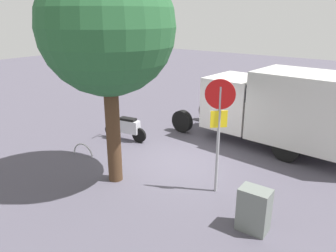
{
  "coord_description": "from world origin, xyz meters",
  "views": [
    {
      "loc": [
        -5.58,
        7.86,
        4.55
      ],
      "look_at": [
        0.38,
        0.09,
        1.18
      ],
      "focal_mm": 34.73,
      "sensor_mm": 36.0,
      "label": 1
    }
  ],
  "objects_px": {
    "box_truck_near": "(284,106)",
    "street_tree": "(107,28)",
    "motorcycle": "(126,127)",
    "utility_cabinet": "(254,210)",
    "bike_rack_hoop": "(83,155)",
    "stop_sign": "(219,119)"
  },
  "relations": [
    {
      "from": "box_truck_near",
      "to": "motorcycle",
      "type": "height_order",
      "value": "box_truck_near"
    },
    {
      "from": "street_tree",
      "to": "utility_cabinet",
      "type": "relative_size",
      "value": 5.95
    },
    {
      "from": "box_truck_near",
      "to": "stop_sign",
      "type": "relative_size",
      "value": 2.33
    },
    {
      "from": "bike_rack_hoop",
      "to": "utility_cabinet",
      "type": "bearing_deg",
      "value": 177.16
    },
    {
      "from": "utility_cabinet",
      "to": "stop_sign",
      "type": "bearing_deg",
      "value": -32.8
    },
    {
      "from": "motorcycle",
      "to": "street_tree",
      "type": "distance_m",
      "value": 4.87
    },
    {
      "from": "box_truck_near",
      "to": "utility_cabinet",
      "type": "xyz_separation_m",
      "value": [
        -1.16,
        5.03,
        -1.06
      ]
    },
    {
      "from": "box_truck_near",
      "to": "utility_cabinet",
      "type": "distance_m",
      "value": 5.27
    },
    {
      "from": "motorcycle",
      "to": "bike_rack_hoop",
      "type": "distance_m",
      "value": 2.0
    },
    {
      "from": "box_truck_near",
      "to": "street_tree",
      "type": "distance_m",
      "value": 6.59
    },
    {
      "from": "motorcycle",
      "to": "street_tree",
      "type": "xyz_separation_m",
      "value": [
        -1.99,
        2.46,
        3.71
      ]
    },
    {
      "from": "motorcycle",
      "to": "utility_cabinet",
      "type": "height_order",
      "value": "motorcycle"
    },
    {
      "from": "box_truck_near",
      "to": "street_tree",
      "type": "xyz_separation_m",
      "value": [
        2.97,
        5.25,
        2.67
      ]
    },
    {
      "from": "motorcycle",
      "to": "utility_cabinet",
      "type": "bearing_deg",
      "value": 148.88
    },
    {
      "from": "box_truck_near",
      "to": "motorcycle",
      "type": "distance_m",
      "value": 5.78
    },
    {
      "from": "box_truck_near",
      "to": "bike_rack_hoop",
      "type": "bearing_deg",
      "value": 46.0
    },
    {
      "from": "street_tree",
      "to": "bike_rack_hoop",
      "type": "distance_m",
      "value": 4.77
    },
    {
      "from": "stop_sign",
      "to": "street_tree",
      "type": "relative_size",
      "value": 0.51
    },
    {
      "from": "box_truck_near",
      "to": "utility_cabinet",
      "type": "relative_size",
      "value": 7.11
    },
    {
      "from": "bike_rack_hoop",
      "to": "street_tree",
      "type": "bearing_deg",
      "value": 166.19
    },
    {
      "from": "street_tree",
      "to": "bike_rack_hoop",
      "type": "relative_size",
      "value": 7.06
    },
    {
      "from": "box_truck_near",
      "to": "bike_rack_hoop",
      "type": "distance_m",
      "value": 7.13
    }
  ]
}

